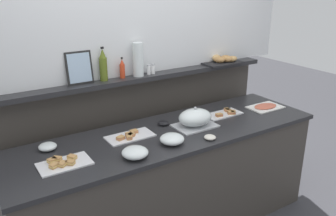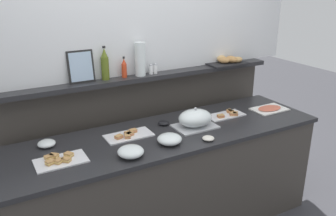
# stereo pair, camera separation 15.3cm
# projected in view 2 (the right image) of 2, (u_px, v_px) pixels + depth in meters

# --- Properties ---
(ground_plane) EXTENTS (12.00, 12.00, 0.00)m
(ground_plane) POSITION_uv_depth(u_px,v_px,m) (140.00, 192.00, 3.59)
(ground_plane) COLOR #38383D
(buffet_counter) EXTENTS (2.56, 0.74, 0.90)m
(buffet_counter) POSITION_uv_depth(u_px,v_px,m) (169.00, 181.00, 2.94)
(buffet_counter) COLOR #3D3833
(buffet_counter) RESTS_ON ground_plane
(back_ledge_unit) EXTENTS (2.66, 0.22, 1.25)m
(back_ledge_unit) POSITION_uv_depth(u_px,v_px,m) (140.00, 135.00, 3.32)
(back_ledge_unit) COLOR #3D3833
(back_ledge_unit) RESTS_ON ground_plane
(sandwich_platter_rear) EXTENTS (0.33, 0.20, 0.04)m
(sandwich_platter_rear) POSITION_uv_depth(u_px,v_px,m) (60.00, 160.00, 2.33)
(sandwich_platter_rear) COLOR silver
(sandwich_platter_rear) RESTS_ON buffet_counter
(sandwich_platter_side) EXTENTS (0.36, 0.19, 0.04)m
(sandwich_platter_side) POSITION_uv_depth(u_px,v_px,m) (128.00, 135.00, 2.71)
(sandwich_platter_side) COLOR silver
(sandwich_platter_side) RESTS_ON buffet_counter
(sandwich_platter_front) EXTENTS (0.35, 0.16, 0.04)m
(sandwich_platter_front) POSITION_uv_depth(u_px,v_px,m) (227.00, 115.00, 3.11)
(sandwich_platter_front) COLOR silver
(sandwich_platter_front) RESTS_ON buffet_counter
(cold_cuts_platter) EXTENTS (0.32, 0.21, 0.02)m
(cold_cuts_platter) POSITION_uv_depth(u_px,v_px,m) (269.00, 109.00, 3.26)
(cold_cuts_platter) COLOR white
(cold_cuts_platter) RESTS_ON buffet_counter
(serving_cloche) EXTENTS (0.34, 0.24, 0.17)m
(serving_cloche) POSITION_uv_depth(u_px,v_px,m) (195.00, 119.00, 2.86)
(serving_cloche) COLOR #B7BABF
(serving_cloche) RESTS_ON buffet_counter
(glass_bowl_large) EXTENTS (0.13, 0.13, 0.05)m
(glass_bowl_large) POSITION_uv_depth(u_px,v_px,m) (47.00, 144.00, 2.54)
(glass_bowl_large) COLOR silver
(glass_bowl_large) RESTS_ON buffet_counter
(glass_bowl_medium) EXTENTS (0.18, 0.18, 0.07)m
(glass_bowl_medium) POSITION_uv_depth(u_px,v_px,m) (170.00, 139.00, 2.58)
(glass_bowl_medium) COLOR silver
(glass_bowl_medium) RESTS_ON buffet_counter
(glass_bowl_small) EXTENTS (0.18, 0.18, 0.07)m
(glass_bowl_small) POSITION_uv_depth(u_px,v_px,m) (131.00, 152.00, 2.39)
(glass_bowl_small) COLOR silver
(glass_bowl_small) RESTS_ON buffet_counter
(condiment_bowl_red) EXTENTS (0.09, 0.09, 0.03)m
(condiment_bowl_red) POSITION_uv_depth(u_px,v_px,m) (208.00, 138.00, 2.64)
(condiment_bowl_red) COLOR silver
(condiment_bowl_red) RESTS_ON buffet_counter
(condiment_bowl_dark) EXTENTS (0.09, 0.09, 0.03)m
(condiment_bowl_dark) POSITION_uv_depth(u_px,v_px,m) (164.00, 123.00, 2.92)
(condiment_bowl_dark) COLOR black
(condiment_bowl_dark) RESTS_ON buffet_counter
(olive_oil_bottle) EXTENTS (0.06, 0.06, 0.28)m
(olive_oil_bottle) POSITION_uv_depth(u_px,v_px,m) (105.00, 65.00, 2.88)
(olive_oil_bottle) COLOR #56661E
(olive_oil_bottle) RESTS_ON back_ledge_unit
(hot_sauce_bottle) EXTENTS (0.04, 0.04, 0.18)m
(hot_sauce_bottle) POSITION_uv_depth(u_px,v_px,m) (124.00, 68.00, 2.97)
(hot_sauce_bottle) COLOR red
(hot_sauce_bottle) RESTS_ON back_ledge_unit
(salt_shaker) EXTENTS (0.03, 0.03, 0.09)m
(salt_shaker) POSITION_uv_depth(u_px,v_px,m) (151.00, 69.00, 3.08)
(salt_shaker) COLOR white
(salt_shaker) RESTS_ON back_ledge_unit
(pepper_shaker) EXTENTS (0.03, 0.03, 0.09)m
(pepper_shaker) POSITION_uv_depth(u_px,v_px,m) (155.00, 69.00, 3.10)
(pepper_shaker) COLOR white
(pepper_shaker) RESTS_ON back_ledge_unit
(bread_basket) EXTENTS (0.40, 0.26, 0.08)m
(bread_basket) POSITION_uv_depth(u_px,v_px,m) (228.00, 61.00, 3.45)
(bread_basket) COLOR black
(bread_basket) RESTS_ON back_ledge_unit
(framed_picture) EXTENTS (0.21, 0.05, 0.26)m
(framed_picture) POSITION_uv_depth(u_px,v_px,m) (81.00, 67.00, 2.80)
(framed_picture) COLOR black
(framed_picture) RESTS_ON back_ledge_unit
(water_carafe) EXTENTS (0.09, 0.09, 0.29)m
(water_carafe) POSITION_uv_depth(u_px,v_px,m) (140.00, 59.00, 3.00)
(water_carafe) COLOR silver
(water_carafe) RESTS_ON back_ledge_unit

